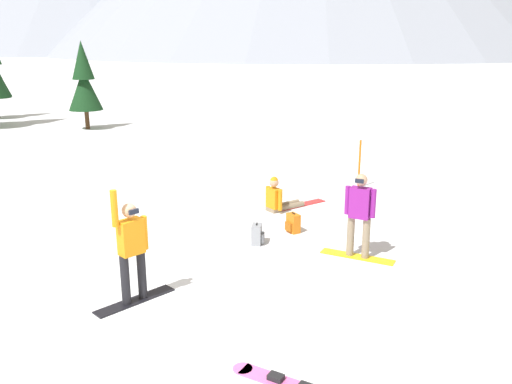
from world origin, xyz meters
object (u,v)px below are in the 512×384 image
Objects in this scene: snowboarder_background at (280,198)px; trail_marker_pole at (359,164)px; pine_tree_slender at (84,81)px; snowboarder_foreground at (132,249)px; backpack_grey at (257,235)px; snowboarder_midground at (360,214)px; backpack_orange at (293,223)px.

snowboarder_background is 3.33m from trail_marker_pole.
snowboarder_background is at bearing -65.07° from pine_tree_slender.
snowboarder_foreground reaches higher than backpack_grey.
backpack_orange is at bearing 120.15° from snowboarder_midground.
pine_tree_slender reaches higher than snowboarder_background.
pine_tree_slender is (-6.77, 16.35, 2.13)m from backpack_orange.
backpack_orange is 0.32× the size of trail_marker_pole.
snowboarder_midground is at bearing -74.60° from snowboarder_background.
snowboarder_background is at bearing 53.15° from snowboarder_foreground.
snowboarder_foreground is 4.55m from snowboarder_midground.
backpack_orange is (-0.04, -1.71, -0.10)m from snowboarder_background.
snowboarder_midground reaches higher than snowboarder_background.
backpack_orange is (0.93, 0.60, 0.00)m from backpack_grey.
backpack_orange is at bearing 32.72° from backpack_grey.
pine_tree_slender reaches higher than backpack_orange.
pine_tree_slender is at bearing 126.70° from trail_marker_pole.
backpack_grey is at bearing 42.84° from snowboarder_foreground.
trail_marker_pole reaches higher than snowboarder_background.
backpack_grey and backpack_orange have the same top height.
backpack_orange is at bearing 40.35° from snowboarder_foreground.
snowboarder_midground is at bearing -66.76° from pine_tree_slender.
trail_marker_pole is at bearing 70.10° from snowboarder_midground.
snowboarder_foreground is at bearing -137.16° from backpack_grey.
snowboarder_midground is 19.65m from pine_tree_slender.
backpack_grey is 18.05m from pine_tree_slender.
snowboarder_midground is 3.55m from snowboarder_background.
snowboarder_foreground is 1.15× the size of snowboarder_midground.
snowboarder_midground reaches higher than backpack_orange.
snowboarder_midground is at bearing -109.90° from trail_marker_pole.
backpack_orange is at bearing -67.51° from pine_tree_slender.
backpack_grey is 1.00× the size of backpack_orange.
snowboarder_midground reaches higher than trail_marker_pole.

